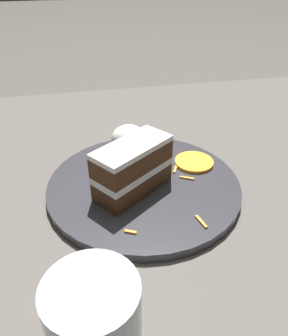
{
  "coord_description": "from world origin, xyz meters",
  "views": [
    {
      "loc": [
        -0.14,
        -0.42,
        0.36
      ],
      "look_at": [
        -0.05,
        -0.0,
        0.08
      ],
      "focal_mm": 35.0,
      "sensor_mm": 36.0,
      "label": 1
    }
  ],
  "objects": [
    {
      "name": "dining_table",
      "position": [
        0.0,
        0.0,
        0.02
      ],
      "size": [
        1.3,
        0.95,
        0.04
      ],
      "primitive_type": "cube",
      "color": "#56514C",
      "rests_on": "ground"
    },
    {
      "name": "cream_dollop",
      "position": [
        -0.06,
        0.11,
        0.08
      ],
      "size": [
        0.06,
        0.06,
        0.05
      ],
      "primitive_type": "ellipsoid",
      "color": "white",
      "rests_on": "plate"
    },
    {
      "name": "carrot_shreds_scatter",
      "position": [
        -0.03,
        0.01,
        0.06
      ],
      "size": [
        0.13,
        0.22,
        0.0
      ],
      "color": "orange",
      "rests_on": "plate"
    },
    {
      "name": "cake_slice",
      "position": [
        -0.07,
        -0.02,
        0.09
      ],
      "size": [
        0.13,
        0.12,
        0.08
      ],
      "rotation": [
        0.0,
        0.0,
        5.35
      ],
      "color": "#4C2D19",
      "rests_on": "plate"
    },
    {
      "name": "ground_plane",
      "position": [
        0.0,
        0.0,
        0.0
      ],
      "size": [
        6.0,
        6.0,
        0.0
      ],
      "primitive_type": "plane",
      "color": "#4C4742",
      "rests_on": "ground"
    },
    {
      "name": "plate",
      "position": [
        -0.05,
        -0.0,
        0.05
      ],
      "size": [
        0.31,
        0.31,
        0.01
      ],
      "primitive_type": "cylinder",
      "color": "#333338",
      "rests_on": "dining_table"
    },
    {
      "name": "orange_garnish",
      "position": [
        0.05,
        0.04,
        0.06
      ],
      "size": [
        0.07,
        0.07,
        0.01
      ],
      "primitive_type": "cylinder",
      "color": "orange",
      "rests_on": "plate"
    }
  ]
}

